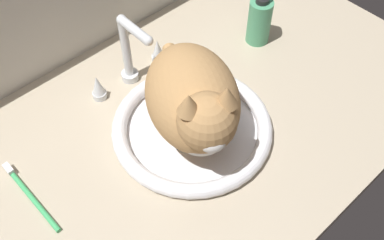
# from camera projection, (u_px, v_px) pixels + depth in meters

# --- Properties ---
(countertop) EXTENTS (1.22, 0.69, 0.03)m
(countertop) POSITION_uv_depth(u_px,v_px,m) (191.00, 129.00, 0.99)
(countertop) COLOR #B7A88E
(countertop) RESTS_ON ground
(sink_basin) EXTENTS (0.34, 0.34, 0.03)m
(sink_basin) POSITION_uv_depth(u_px,v_px,m) (192.00, 128.00, 0.96)
(sink_basin) COLOR white
(sink_basin) RESTS_ON countertop
(faucet) EXTENTS (0.20, 0.12, 0.18)m
(faucet) POSITION_uv_depth(u_px,v_px,m) (129.00, 57.00, 1.00)
(faucet) COLOR silver
(faucet) RESTS_ON countertop
(cat) EXTENTS (0.28, 0.35, 0.21)m
(cat) POSITION_uv_depth(u_px,v_px,m) (194.00, 102.00, 0.86)
(cat) COLOR tan
(cat) RESTS_ON sink_basin
(soap_pump_bottle) EXTENTS (0.06, 0.06, 0.16)m
(soap_pump_bottle) POSITION_uv_depth(u_px,v_px,m) (259.00, 20.00, 1.10)
(soap_pump_bottle) COLOR #4C9E70
(soap_pump_bottle) RESTS_ON countertop
(toothbrush) EXTENTS (0.01, 0.19, 0.02)m
(toothbrush) POSITION_uv_depth(u_px,v_px,m) (30.00, 195.00, 0.87)
(toothbrush) COLOR #3FB266
(toothbrush) RESTS_ON countertop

